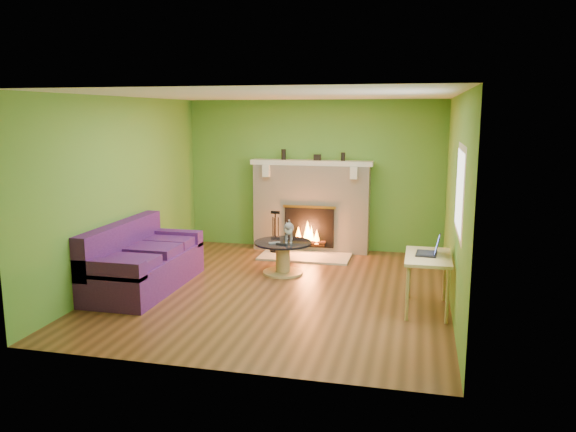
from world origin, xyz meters
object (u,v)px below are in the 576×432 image
coffee_table (283,255)px  desk (428,262)px  sofa (141,263)px  cat (289,230)px

coffee_table → desk: bearing=-28.8°
sofa → coffee_table: sofa is taller
desk → cat: bearing=149.1°
sofa → desk: (3.81, -0.03, 0.25)m
coffee_table → desk: (2.08, -1.15, 0.32)m
desk → coffee_table: bearing=151.2°
cat → sofa: bearing=-158.2°
sofa → cat: sofa is taller
desk → cat: size_ratio=1.74×
coffee_table → cat: (0.08, 0.05, 0.37)m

